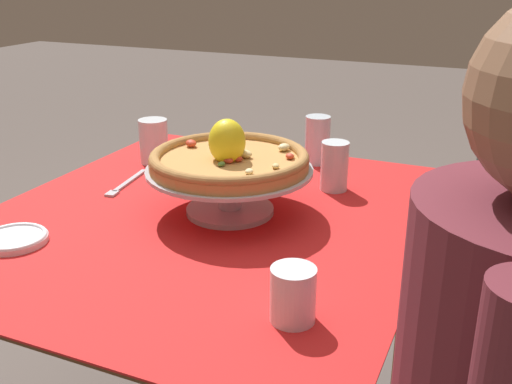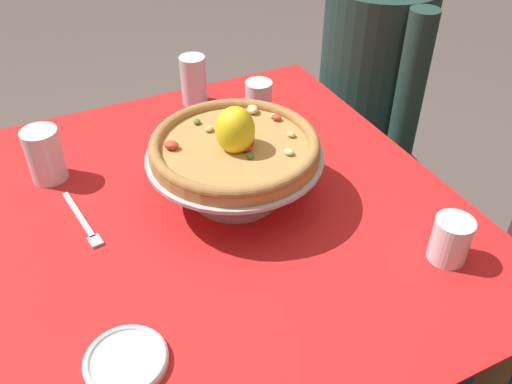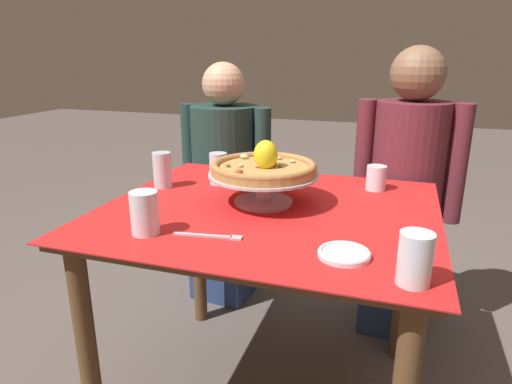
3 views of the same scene
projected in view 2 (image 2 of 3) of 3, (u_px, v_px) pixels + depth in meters
dining_table at (227, 247)px, 1.23m from camera, size 1.07×0.95×0.75m
pizza_stand at (235, 168)px, 1.15m from camera, size 0.37×0.37×0.11m
pizza at (235, 145)px, 1.11m from camera, size 0.35×0.35×0.11m
water_glass_side_left at (194, 83)px, 1.47m from camera, size 0.07×0.07×0.13m
water_glass_back_left at (259, 106)px, 1.38m from camera, size 0.07×0.07×0.12m
water_glass_front_left at (46, 158)px, 1.21m from camera, size 0.08×0.08×0.12m
water_glass_back_right at (450, 242)px, 1.02m from camera, size 0.07×0.07×0.09m
side_plate at (126, 360)px, 0.85m from camera, size 0.13×0.13×0.02m
dinner_fork at (83, 222)px, 1.12m from camera, size 0.20×0.05×0.01m
diner_left at (366, 114)px, 1.81m from camera, size 0.49×0.36×1.20m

